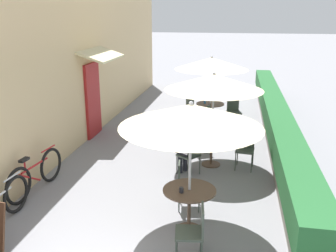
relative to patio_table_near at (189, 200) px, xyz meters
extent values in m
cube|color=#D6B784|center=(-3.52, 5.18, 1.53)|extent=(0.24, 14.34, 4.20)
cube|color=maroon|center=(-3.36, 4.47, 0.48)|extent=(0.08, 0.96, 2.10)
cube|color=beige|center=(-3.05, 4.47, 1.78)|extent=(0.78, 1.80, 0.30)
cube|color=gray|center=(1.78, 5.08, -0.35)|extent=(0.44, 13.34, 0.45)
cube|color=#235B2D|center=(1.78, 5.08, 0.16)|extent=(0.60, 12.67, 0.56)
cylinder|color=brown|center=(0.00, 0.00, -0.56)|extent=(0.44, 0.44, 0.02)
cylinder|color=brown|center=(0.00, 0.00, -0.20)|extent=(0.06, 0.06, 0.73)
cylinder|color=brown|center=(0.00, 0.00, 0.17)|extent=(0.86, 0.86, 0.02)
cylinder|color=#B7B7BC|center=(0.00, 0.00, 0.48)|extent=(0.04, 0.04, 2.11)
cone|color=beige|center=(0.00, 0.00, 1.41)|extent=(2.21, 2.21, 0.35)
sphere|color=#B7B7BC|center=(0.00, 0.00, 1.60)|extent=(0.07, 0.07, 0.07)
cube|color=#384238|center=(0.10, -0.76, -0.12)|extent=(0.45, 0.45, 0.04)
cube|color=#384238|center=(0.28, -0.74, 0.09)|extent=(0.08, 0.38, 0.42)
cylinder|color=#384238|center=(-0.10, -0.61, -0.35)|extent=(0.02, 0.02, 0.45)
cylinder|color=#384238|center=(0.25, -0.56, -0.35)|extent=(0.02, 0.02, 0.45)
cube|color=#384238|center=(-0.10, 0.76, -0.12)|extent=(0.45, 0.45, 0.04)
cube|color=#384238|center=(-0.28, 0.74, 0.09)|extent=(0.08, 0.38, 0.42)
cylinder|color=#384238|center=(0.10, 0.61, -0.35)|extent=(0.02, 0.02, 0.45)
cylinder|color=#384238|center=(0.06, 0.97, -0.35)|extent=(0.02, 0.02, 0.45)
cylinder|color=#384238|center=(-0.25, 0.56, -0.35)|extent=(0.02, 0.02, 0.45)
cylinder|color=#384238|center=(-0.30, 0.92, -0.35)|extent=(0.02, 0.02, 0.45)
cylinder|color=#232328|center=(-0.11, -0.13, 0.22)|extent=(0.07, 0.07, 0.09)
cylinder|color=brown|center=(0.16, 2.85, -0.56)|extent=(0.44, 0.44, 0.02)
cylinder|color=brown|center=(0.16, 2.85, -0.20)|extent=(0.06, 0.06, 0.73)
cylinder|color=brown|center=(0.16, 2.85, 0.17)|extent=(0.86, 0.86, 0.02)
cylinder|color=#B7B7BC|center=(0.16, 2.85, 0.48)|extent=(0.04, 0.04, 2.11)
cone|color=beige|center=(0.16, 2.85, 1.41)|extent=(2.21, 2.21, 0.35)
sphere|color=#B7B7BC|center=(0.16, 2.85, 1.60)|extent=(0.07, 0.07, 0.07)
cube|color=#384238|center=(-0.30, 2.23, -0.12)|extent=(0.56, 0.56, 0.04)
cube|color=#384238|center=(-0.15, 2.12, 0.09)|extent=(0.25, 0.32, 0.42)
cylinder|color=#384238|center=(-0.34, 2.48, -0.35)|extent=(0.02, 0.02, 0.45)
cylinder|color=#384238|center=(-0.55, 2.19, -0.35)|extent=(0.02, 0.02, 0.45)
cylinder|color=#384238|center=(-0.05, 2.27, -0.35)|extent=(0.02, 0.02, 0.45)
cylinder|color=#384238|center=(-0.27, 1.98, -0.35)|extent=(0.02, 0.02, 0.45)
cylinder|color=#23232D|center=(-0.40, 2.40, -0.34)|extent=(0.11, 0.11, 0.47)
cylinder|color=#23232D|center=(-0.49, 2.27, -0.34)|extent=(0.11, 0.11, 0.47)
cube|color=#23232D|center=(-0.37, 2.28, -0.04)|extent=(0.47, 0.46, 0.12)
cube|color=white|center=(-0.29, 2.22, 0.21)|extent=(0.38, 0.40, 0.50)
sphere|color=tan|center=(-0.30, 2.23, 0.58)|extent=(0.20, 0.20, 0.20)
cube|color=#384238|center=(0.92, 2.76, -0.12)|extent=(0.44, 0.44, 0.04)
cube|color=#384238|center=(0.95, 2.94, 0.09)|extent=(0.38, 0.07, 0.42)
cylinder|color=#384238|center=(0.72, 2.60, -0.35)|extent=(0.02, 0.02, 0.45)
cylinder|color=#384238|center=(1.08, 2.56, -0.35)|extent=(0.02, 0.02, 0.45)
cylinder|color=#384238|center=(0.77, 2.96, -0.35)|extent=(0.02, 0.02, 0.45)
cylinder|color=#384238|center=(1.12, 2.92, -0.35)|extent=(0.02, 0.02, 0.45)
cube|color=#384238|center=(-0.15, 3.56, -0.12)|extent=(0.53, 0.53, 0.04)
cube|color=#384238|center=(-0.32, 3.48, 0.09)|extent=(0.18, 0.36, 0.42)
cylinder|color=#384238|center=(0.09, 3.46, -0.35)|extent=(0.02, 0.02, 0.45)
cylinder|color=#384238|center=(-0.05, 3.79, -0.35)|extent=(0.02, 0.02, 0.45)
cylinder|color=#384238|center=(-0.24, 3.32, -0.35)|extent=(0.02, 0.02, 0.45)
cylinder|color=#384238|center=(-0.38, 3.65, -0.35)|extent=(0.02, 0.02, 0.45)
cylinder|color=#B73D3D|center=(0.26, 2.80, 0.22)|extent=(0.07, 0.07, 0.09)
cylinder|color=brown|center=(-0.11, 5.90, -0.56)|extent=(0.44, 0.44, 0.02)
cylinder|color=brown|center=(-0.11, 5.90, -0.20)|extent=(0.06, 0.06, 0.73)
cylinder|color=brown|center=(-0.11, 5.90, 0.17)|extent=(0.86, 0.86, 0.02)
cylinder|color=#B7B7BC|center=(-0.11, 5.90, 0.48)|extent=(0.04, 0.04, 2.11)
cone|color=beige|center=(-0.11, 5.90, 1.41)|extent=(2.21, 2.21, 0.35)
sphere|color=#B7B7BC|center=(-0.11, 5.90, 1.60)|extent=(0.07, 0.07, 0.07)
cube|color=#384238|center=(-0.30, 5.15, -0.12)|extent=(0.49, 0.49, 0.04)
cube|color=#384238|center=(-0.12, 5.10, 0.09)|extent=(0.12, 0.38, 0.42)
cylinder|color=#384238|center=(-0.43, 5.37, -0.35)|extent=(0.02, 0.02, 0.45)
cylinder|color=#384238|center=(-0.52, 5.02, -0.35)|extent=(0.02, 0.02, 0.45)
cylinder|color=#384238|center=(-0.08, 5.28, -0.35)|extent=(0.02, 0.02, 0.45)
cylinder|color=#384238|center=(-0.17, 4.93, -0.35)|extent=(0.02, 0.02, 0.45)
cube|color=#384238|center=(0.63, 6.11, -0.12)|extent=(0.49, 0.49, 0.04)
cube|color=#384238|center=(0.58, 6.28, 0.09)|extent=(0.37, 0.13, 0.42)
cylinder|color=#384238|center=(0.51, 5.88, -0.35)|extent=(0.02, 0.02, 0.45)
cylinder|color=#384238|center=(0.86, 5.98, -0.35)|extent=(0.02, 0.02, 0.45)
cylinder|color=#384238|center=(0.41, 6.23, -0.35)|extent=(0.02, 0.02, 0.45)
cylinder|color=#384238|center=(0.76, 6.33, -0.35)|extent=(0.02, 0.02, 0.45)
cube|color=#384238|center=(-0.66, 6.43, -0.12)|extent=(0.57, 0.57, 0.04)
cube|color=#384238|center=(-0.79, 6.30, 0.09)|extent=(0.29, 0.29, 0.42)
cylinder|color=#384238|center=(-0.41, 6.44, -0.35)|extent=(0.02, 0.02, 0.45)
cylinder|color=#384238|center=(-0.66, 6.69, -0.35)|extent=(0.02, 0.02, 0.45)
cylinder|color=#384238|center=(-0.66, 6.18, -0.35)|extent=(0.02, 0.02, 0.45)
cylinder|color=#384238|center=(-0.92, 6.43, -0.35)|extent=(0.02, 0.02, 0.45)
cylinder|color=teal|center=(-0.28, 5.86, 0.22)|extent=(0.07, 0.07, 0.09)
torus|color=black|center=(-3.14, 0.06, -0.23)|extent=(0.10, 0.69, 0.69)
cylinder|color=silver|center=(-3.14, 0.01, 0.14)|extent=(0.06, 0.46, 0.03)
torus|color=black|center=(-3.13, 1.37, -0.21)|extent=(0.14, 0.73, 0.72)
torus|color=black|center=(-3.25, 0.33, -0.21)|extent=(0.14, 0.73, 0.72)
cylinder|color=#B21E1E|center=(-3.19, 0.85, -0.01)|extent=(0.13, 0.82, 0.04)
cylinder|color=#B21E1E|center=(-3.21, 0.67, -0.19)|extent=(0.11, 0.60, 0.39)
cylinder|color=#B21E1E|center=(-3.23, 0.57, 0.10)|extent=(0.04, 0.04, 0.25)
cube|color=black|center=(-3.23, 0.57, 0.23)|extent=(0.12, 0.23, 0.05)
cylinder|color=#B21E1E|center=(-3.14, 1.33, 0.17)|extent=(0.08, 0.46, 0.03)
camera|label=1|loc=(0.64, -5.40, 2.92)|focal=40.00mm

